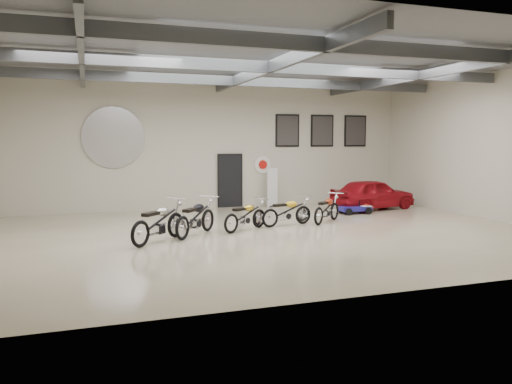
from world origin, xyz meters
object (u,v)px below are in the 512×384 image
object	(u,v)px
banner_stand	(272,186)
motorcycle_silver	(159,221)
motorcycle_yellow	(287,211)
go_kart	(358,207)
motorcycle_red	(327,208)
motorcycle_gold	(245,215)
motorcycle_black	(196,217)
vintage_car	(373,194)

from	to	relation	value
banner_stand	motorcycle_silver	distance (m)	7.83
motorcycle_yellow	go_kart	bearing A→B (deg)	11.32
motorcycle_red	motorcycle_gold	bearing A→B (deg)	150.31
motorcycle_black	motorcycle_red	world-z (taller)	motorcycle_black
go_kart	motorcycle_red	bearing A→B (deg)	-144.16
banner_stand	motorcycle_black	xyz separation A→B (m)	(-4.25, -5.08, -0.30)
banner_stand	motorcycle_black	world-z (taller)	banner_stand
motorcycle_gold	motorcycle_yellow	distance (m)	1.54
banner_stand	motorcycle_black	size ratio (longest dim) A/B	0.81
banner_stand	motorcycle_silver	world-z (taller)	banner_stand
go_kart	motorcycle_silver	bearing A→B (deg)	-159.21
go_kart	motorcycle_yellow	bearing A→B (deg)	-155.33
banner_stand	motorcycle_yellow	xyz separation A→B (m)	(-1.17, -4.42, -0.36)
motorcycle_black	go_kart	size ratio (longest dim) A/B	1.44
motorcycle_black	motorcycle_silver	bearing A→B (deg)	160.06
motorcycle_yellow	go_kart	size ratio (longest dim) A/B	1.27
banner_stand	motorcycle_gold	distance (m)	5.48
motorcycle_black	motorcycle_gold	distance (m)	1.62
motorcycle_yellow	motorcycle_gold	bearing A→B (deg)	-179.15
motorcycle_silver	motorcycle_yellow	distance (m)	4.39
motorcycle_gold	motorcycle_red	bearing A→B (deg)	-21.43
motorcycle_red	banner_stand	bearing A→B (deg)	54.81
vintage_car	go_kart	bearing A→B (deg)	117.50
motorcycle_gold	motorcycle_yellow	xyz separation A→B (m)	(1.50, 0.36, 0.01)
motorcycle_silver	motorcycle_black	world-z (taller)	motorcycle_silver
motorcycle_silver	motorcycle_red	xyz separation A→B (m)	(5.68, 1.41, -0.09)
motorcycle_gold	motorcycle_yellow	bearing A→B (deg)	-17.43
motorcycle_black	motorcycle_yellow	size ratio (longest dim) A/B	1.13
motorcycle_black	motorcycle_red	size ratio (longest dim) A/B	1.13
banner_stand	motorcycle_black	distance (m)	6.63
motorcycle_silver	go_kart	distance (m)	8.19
vintage_car	motorcycle_gold	bearing A→B (deg)	104.64
motorcycle_black	go_kart	world-z (taller)	motorcycle_black
motorcycle_silver	motorcycle_black	bearing A→B (deg)	-16.28
motorcycle_gold	go_kart	bearing A→B (deg)	-9.96
motorcycle_gold	vintage_car	size ratio (longest dim) A/B	0.51
motorcycle_silver	motorcycle_red	distance (m)	5.85
motorcycle_black	go_kart	distance (m)	6.92
motorcycle_gold	go_kart	xyz separation A→B (m)	(4.97, 1.91, -0.21)
motorcycle_red	go_kart	bearing A→B (deg)	-4.05
motorcycle_black	motorcycle_red	distance (m)	4.63
banner_stand	motorcycle_red	xyz separation A→B (m)	(0.31, -4.28, -0.36)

